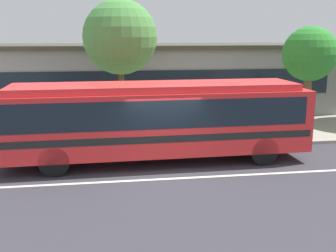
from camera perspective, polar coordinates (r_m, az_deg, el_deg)
ground_plane at (r=13.91m, az=-0.51°, el=-6.30°), size 120.00×120.00×0.00m
sidewalk_slab at (r=20.13m, az=-3.09°, el=-0.19°), size 60.00×8.00×0.12m
lane_stripe_center at (r=13.16m, az=-0.02°, el=-7.41°), size 56.00×0.16×0.01m
transit_bus at (r=14.58m, az=-1.67°, el=1.32°), size 10.97×2.69×2.84m
pedestrian_waiting_near_sign at (r=17.68m, az=-4.92°, el=1.49°), size 0.46×0.46×1.70m
bus_stop_sign at (r=17.10m, az=8.70°, el=3.02°), size 0.14×0.44×2.47m
street_tree_near_stop at (r=18.31m, az=-6.71°, el=12.21°), size 3.27×3.27×5.94m
street_tree_mid_block at (r=19.99m, az=19.25°, el=9.38°), size 2.50×2.50×4.81m
station_building at (r=24.85m, az=-3.86°, el=6.78°), size 22.13×7.86×3.99m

